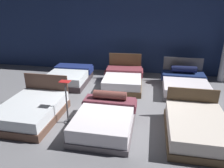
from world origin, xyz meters
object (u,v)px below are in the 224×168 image
at_px(price_sign, 67,107).
at_px(bed_2, 197,128).
at_px(bed_5, 185,84).
at_px(bed_0, 32,110).
at_px(bed_3, 69,77).
at_px(bed_4, 123,80).
at_px(bed_1, 105,119).

bearing_deg(price_sign, bed_2, -0.69).
bearing_deg(bed_5, bed_0, -146.55).
bearing_deg(bed_5, bed_3, -178.88).
bearing_deg(price_sign, bed_5, 40.98).
relative_size(bed_2, price_sign, 1.69).
distance_m(bed_3, bed_4, 2.18).
relative_size(bed_0, bed_5, 0.91).
bearing_deg(bed_1, bed_2, 1.25).
bearing_deg(bed_5, bed_1, -127.67).
bearing_deg(bed_4, bed_2, -56.39).
relative_size(bed_3, bed_5, 0.91).
xyz_separation_m(bed_4, price_sign, (-1.10, -2.90, 0.20)).
xyz_separation_m(bed_5, price_sign, (-3.39, -2.95, 0.23)).
xyz_separation_m(bed_0, bed_2, (4.36, -0.03, -0.01)).
xyz_separation_m(bed_0, bed_1, (2.11, -0.09, 0.01)).
xyz_separation_m(bed_1, price_sign, (-1.06, 0.10, 0.21)).
height_order(bed_2, bed_4, bed_4).
bearing_deg(bed_5, bed_4, -178.95).
relative_size(bed_4, bed_5, 0.96).
distance_m(bed_1, bed_4, 3.00).
xyz_separation_m(bed_0, price_sign, (1.06, 0.01, 0.21)).
xyz_separation_m(bed_1, bed_2, (2.25, 0.06, -0.01)).
distance_m(bed_0, bed_3, 2.86).
relative_size(bed_3, bed_4, 0.94).
bearing_deg(bed_2, bed_0, 179.49).
height_order(bed_0, bed_1, bed_0).
bearing_deg(price_sign, bed_3, 110.66).
bearing_deg(bed_1, bed_5, 52.31).
bearing_deg(bed_4, price_sign, -114.06).
distance_m(bed_3, bed_5, 4.47).
height_order(bed_5, price_sign, price_sign).
height_order(bed_0, bed_2, bed_0).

